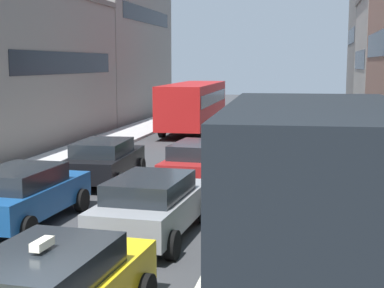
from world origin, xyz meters
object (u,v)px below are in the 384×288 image
object	(u,v)px
sedan_right_lane_behind_truck	(293,184)
hatchback_centre_lane_third	(200,162)
sedan_left_lane_third	(104,160)
bus_mid_queue_primary	(194,102)
wagon_left_lane_second	(23,194)
removalist_box_truck	(313,207)
sedan_centre_lane_second	(152,204)
coupe_centre_lane_fourth	(226,141)

from	to	relation	value
sedan_right_lane_behind_truck	hatchback_centre_lane_third	bearing A→B (deg)	47.07
sedan_left_lane_third	bus_mid_queue_primary	distance (m)	15.62
sedan_left_lane_third	wagon_left_lane_second	bearing A→B (deg)	174.77
removalist_box_truck	hatchback_centre_lane_third	size ratio (longest dim) A/B	1.77
wagon_left_lane_second	sedan_centre_lane_second	bearing A→B (deg)	-94.70
removalist_box_truck	wagon_left_lane_second	xyz separation A→B (m)	(-7.25, 4.63, -1.18)
removalist_box_truck	bus_mid_queue_primary	xyz separation A→B (m)	(-7.06, 25.55, -0.21)
coupe_centre_lane_fourth	sedan_right_lane_behind_truck	distance (m)	9.01
removalist_box_truck	coupe_centre_lane_fourth	bearing A→B (deg)	10.04
removalist_box_truck	coupe_centre_lane_fourth	size ratio (longest dim) A/B	1.79
wagon_left_lane_second	removalist_box_truck	bearing A→B (deg)	-120.42
wagon_left_lane_second	coupe_centre_lane_fourth	xyz separation A→B (m)	(3.62, 11.08, 0.00)
removalist_box_truck	coupe_centre_lane_fourth	world-z (taller)	removalist_box_truck
wagon_left_lane_second	bus_mid_queue_primary	size ratio (longest dim) A/B	0.41
hatchback_centre_lane_third	bus_mid_queue_primary	size ratio (longest dim) A/B	0.42
sedan_centre_lane_second	sedan_left_lane_third	xyz separation A→B (m)	(-3.34, 5.75, 0.00)
sedan_centre_lane_second	coupe_centre_lane_fourth	size ratio (longest dim) A/B	1.01
sedan_centre_lane_second	wagon_left_lane_second	xyz separation A→B (m)	(-3.56, 0.43, 0.00)
wagon_left_lane_second	sedan_right_lane_behind_truck	xyz separation A→B (m)	(6.76, 2.64, 0.00)
sedan_centre_lane_second	sedan_right_lane_behind_truck	xyz separation A→B (m)	(3.20, 3.07, 0.00)
hatchback_centre_lane_third	bus_mid_queue_primary	xyz separation A→B (m)	(-3.37, 15.37, 0.96)
wagon_left_lane_second	hatchback_centre_lane_third	distance (m)	6.59
removalist_box_truck	sedan_left_lane_third	xyz separation A→B (m)	(-7.03, 9.95, -1.18)
sedan_centre_lane_second	bus_mid_queue_primary	xyz separation A→B (m)	(-3.36, 21.34, 0.96)
coupe_centre_lane_fourth	bus_mid_queue_primary	world-z (taller)	bus_mid_queue_primary
sedan_left_lane_third	bus_mid_queue_primary	xyz separation A→B (m)	(-0.03, 15.59, 0.96)
sedan_left_lane_third	coupe_centre_lane_fourth	bearing A→B (deg)	-33.31
sedan_centre_lane_second	bus_mid_queue_primary	distance (m)	21.63
wagon_left_lane_second	sedan_right_lane_behind_truck	bearing A→B (deg)	-66.53
sedan_centre_lane_second	bus_mid_queue_primary	world-z (taller)	bus_mid_queue_primary
sedan_left_lane_third	coupe_centre_lane_fourth	xyz separation A→B (m)	(3.39, 5.76, 0.00)
wagon_left_lane_second	bus_mid_queue_primary	xyz separation A→B (m)	(0.20, 20.92, 0.96)
bus_mid_queue_primary	sedan_centre_lane_second	bearing A→B (deg)	-172.47
sedan_left_lane_third	bus_mid_queue_primary	bearing A→B (deg)	-2.71
wagon_left_lane_second	coupe_centre_lane_fourth	size ratio (longest dim) A/B	1.00
wagon_left_lane_second	sedan_left_lane_third	size ratio (longest dim) A/B	1.00
sedan_right_lane_behind_truck	removalist_box_truck	bearing A→B (deg)	-176.74
hatchback_centre_lane_third	sedan_right_lane_behind_truck	size ratio (longest dim) A/B	1.02
removalist_box_truck	sedan_centre_lane_second	bearing A→B (deg)	38.30
hatchback_centre_lane_third	sedan_left_lane_third	distance (m)	3.35
sedan_centre_lane_second	sedan_left_lane_third	world-z (taller)	same
coupe_centre_lane_fourth	sedan_left_lane_third	bearing A→B (deg)	147.82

